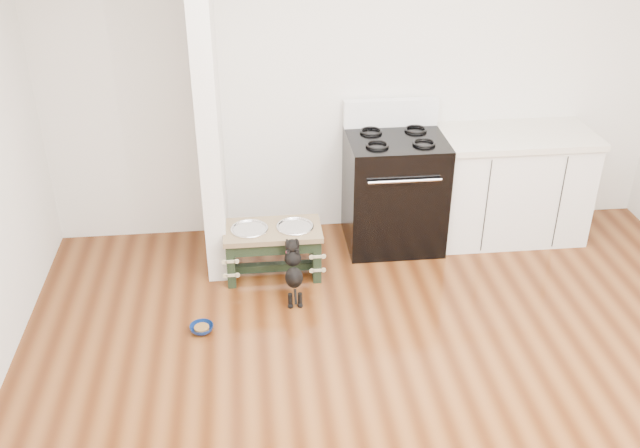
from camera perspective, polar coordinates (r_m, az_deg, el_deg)
The scene contains 8 objects.
ground at distance 4.28m, azimuth 8.11°, elevation -16.21°, with size 5.00×5.00×0.00m, color #421E0B.
room_shell at distance 3.34m, azimuth 10.02°, elevation 3.78°, with size 5.00×5.00×5.00m.
partition_wall at distance 5.28m, azimuth -9.02°, elevation 10.24°, with size 0.15×0.80×2.70m, color silver.
oven_range at distance 5.77m, azimuth 5.94°, elevation 2.77°, with size 0.76×0.69×1.14m.
cabinet_run at distance 6.07m, azimuth 15.00°, elevation 3.00°, with size 1.24×0.64×0.91m.
dog_feeder at distance 5.40m, azimuth -3.79°, elevation -1.44°, with size 0.73×0.39×0.42m.
puppy at distance 5.14m, azimuth -2.13°, elevation -3.67°, with size 0.13×0.38×0.45m.
floor_bowl at distance 5.00m, azimuth -9.44°, elevation -8.25°, with size 0.21×0.21×0.05m.
Camera 1 is at (-0.90, -2.90, 3.02)m, focal length 40.00 mm.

